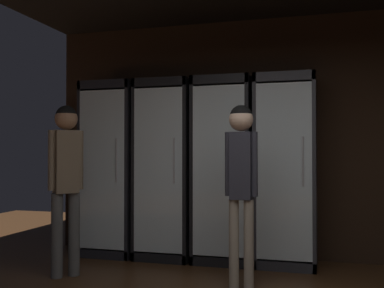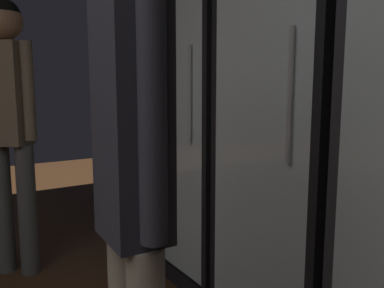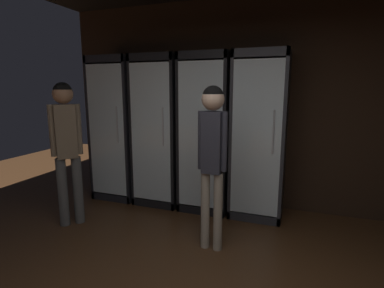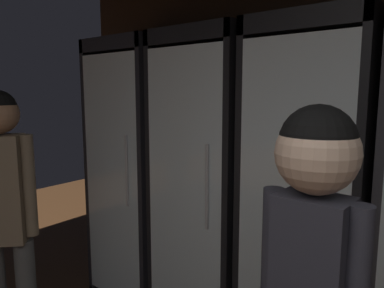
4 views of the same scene
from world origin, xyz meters
The scene contains 5 objects.
cooler_far_left centered at (-2.17, 2.73, 1.01)m, with size 0.65×0.61×2.07m.
cooler_left centered at (-1.48, 2.73, 1.01)m, with size 0.65×0.61×2.07m.
cooler_center centered at (-0.80, 2.73, 1.01)m, with size 0.65×0.61×2.07m.
shopper_near centered at (-0.43, 1.67, 1.08)m, with size 0.30×0.22×1.65m.
shopper_far centered at (-2.17, 1.64, 1.04)m, with size 0.28×0.28×1.69m.
Camera 2 is at (0.40, 1.31, 1.16)m, focal length 36.06 mm.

